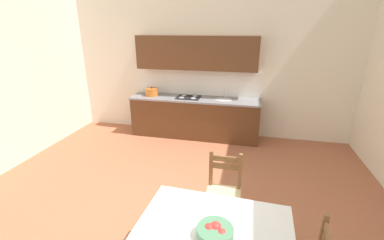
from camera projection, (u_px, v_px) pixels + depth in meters
The scene contains 5 objects.
ground_plane at pixel (165, 225), 3.32m from camera, with size 6.77×6.87×0.10m, color #A86042.
wall_back at pixel (209, 43), 5.54m from camera, with size 6.77×0.12×4.07m, color silver.
kitchen_cabinetry at pixel (195, 99), 5.68m from camera, with size 2.85×0.63×2.20m.
dining_chair_kitchen_side at pixel (223, 193), 3.15m from camera, with size 0.42×0.42×0.93m.
fruit_bowl at pixel (215, 231), 2.07m from camera, with size 0.30×0.30×0.12m.
Camera 1 is at (0.93, -2.51, 2.36)m, focal length 24.05 mm.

